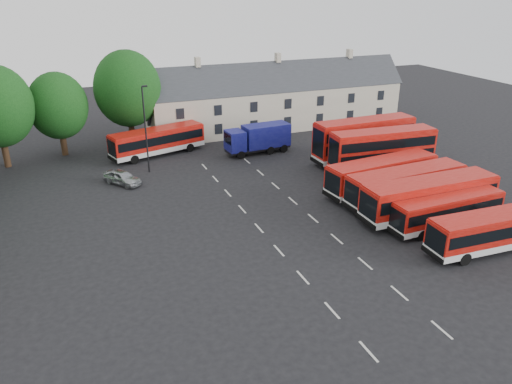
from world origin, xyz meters
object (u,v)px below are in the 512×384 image
at_px(box_truck, 259,138).
at_px(lamppost, 146,127).
at_px(silver_car, 122,177).
at_px(bus_dd_south, 382,149).
at_px(bus_row_a, 495,228).

relative_size(box_truck, lamppost, 0.85).
bearing_deg(silver_car, bus_dd_south, -50.86).
bearing_deg(silver_car, lamppost, 2.16).
xyz_separation_m(bus_row_a, box_truck, (-7.58, 28.04, 0.07)).
bearing_deg(bus_row_a, lamppost, 130.38).
distance_m(bus_row_a, lamppost, 33.73).
relative_size(bus_row_a, silver_car, 2.56).
distance_m(bus_row_a, bus_dd_south, 17.35).
distance_m(bus_row_a, silver_car, 33.82).
height_order(bus_row_a, box_truck, box_truck).
xyz_separation_m(bus_dd_south, box_truck, (-9.59, 10.82, -0.74)).
bearing_deg(box_truck, lamppost, -176.91).
relative_size(bus_row_a, box_truck, 1.38).
bearing_deg(silver_car, bus_row_a, -81.39).
height_order(bus_dd_south, box_truck, bus_dd_south).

